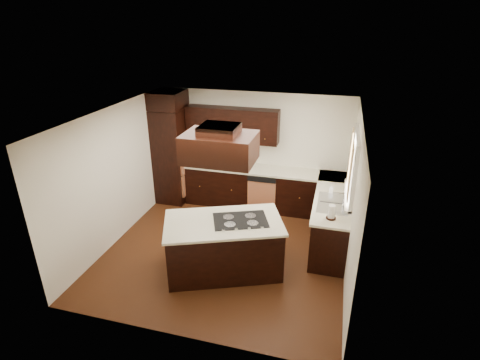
% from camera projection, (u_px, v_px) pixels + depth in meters
% --- Properties ---
extents(floor, '(4.20, 4.20, 0.02)m').
position_uv_depth(floor, '(226.00, 250.00, 6.87)').
color(floor, '#572B13').
rests_on(floor, ground).
extents(ceiling, '(4.20, 4.20, 0.02)m').
position_uv_depth(ceiling, '(224.00, 115.00, 5.86)').
color(ceiling, white).
rests_on(ceiling, ground).
extents(wall_back, '(4.20, 0.02, 2.50)m').
position_uv_depth(wall_back, '(253.00, 149.00, 8.23)').
color(wall_back, white).
rests_on(wall_back, ground).
extents(wall_front, '(4.20, 0.02, 2.50)m').
position_uv_depth(wall_front, '(173.00, 259.00, 4.50)').
color(wall_front, white).
rests_on(wall_front, ground).
extents(wall_left, '(0.02, 4.20, 2.50)m').
position_uv_depth(wall_left, '(116.00, 175.00, 6.87)').
color(wall_left, white).
rests_on(wall_left, ground).
extents(wall_right, '(0.02, 4.20, 2.50)m').
position_uv_depth(wall_right, '(354.00, 203.00, 5.86)').
color(wall_right, white).
rests_on(wall_right, ground).
extents(oven_column, '(0.65, 0.75, 2.12)m').
position_uv_depth(oven_column, '(172.00, 156.00, 8.37)').
color(oven_column, black).
rests_on(oven_column, floor).
extents(wall_oven_face, '(0.05, 0.62, 0.78)m').
position_uv_depth(wall_oven_face, '(186.00, 155.00, 8.26)').
color(wall_oven_face, '#C6764C').
rests_on(wall_oven_face, oven_column).
extents(base_cabinets_back, '(2.93, 0.60, 0.88)m').
position_uv_depth(base_cabinets_back, '(251.00, 188.00, 8.27)').
color(base_cabinets_back, black).
rests_on(base_cabinets_back, floor).
extents(base_cabinets_right, '(0.60, 2.40, 0.88)m').
position_uv_depth(base_cabinets_right, '(331.00, 218.00, 7.06)').
color(base_cabinets_right, black).
rests_on(base_cabinets_right, floor).
extents(countertop_back, '(2.93, 0.63, 0.04)m').
position_uv_depth(countertop_back, '(251.00, 169.00, 8.08)').
color(countertop_back, beige).
rests_on(countertop_back, base_cabinets_back).
extents(countertop_right, '(0.63, 2.40, 0.04)m').
position_uv_depth(countertop_right, '(333.00, 196.00, 6.88)').
color(countertop_right, beige).
rests_on(countertop_right, base_cabinets_right).
extents(upper_cabinets, '(2.00, 0.34, 0.72)m').
position_uv_depth(upper_cabinets, '(232.00, 125.00, 7.95)').
color(upper_cabinets, black).
rests_on(upper_cabinets, wall_back).
extents(dishwasher_front, '(0.60, 0.05, 0.72)m').
position_uv_depth(dishwasher_front, '(261.00, 197.00, 7.96)').
color(dishwasher_front, '#C6764C').
rests_on(dishwasher_front, floor).
extents(window_frame, '(0.06, 1.32, 1.12)m').
position_uv_depth(window_frame, '(354.00, 166.00, 6.20)').
color(window_frame, white).
rests_on(window_frame, wall_right).
extents(window_pane, '(0.00, 1.20, 1.00)m').
position_uv_depth(window_pane, '(356.00, 166.00, 6.19)').
color(window_pane, white).
rests_on(window_pane, wall_right).
extents(curtain_left, '(0.02, 0.34, 0.90)m').
position_uv_depth(curtain_left, '(350.00, 172.00, 5.82)').
color(curtain_left, beige).
rests_on(curtain_left, wall_right).
extents(curtain_right, '(0.02, 0.34, 0.90)m').
position_uv_depth(curtain_right, '(350.00, 155.00, 6.56)').
color(curtain_right, beige).
rests_on(curtain_right, wall_right).
extents(sink_rim, '(0.52, 0.84, 0.01)m').
position_uv_depth(sink_rim, '(333.00, 203.00, 6.55)').
color(sink_rim, silver).
rests_on(sink_rim, countertop_right).
extents(island, '(2.05, 1.60, 0.88)m').
position_uv_depth(island, '(224.00, 247.00, 6.17)').
color(island, black).
rests_on(island, floor).
extents(island_top, '(2.14, 1.69, 0.04)m').
position_uv_depth(island_top, '(223.00, 223.00, 5.98)').
color(island_top, beige).
rests_on(island_top, island).
extents(cooktop, '(1.01, 0.85, 0.01)m').
position_uv_depth(cooktop, '(240.00, 220.00, 6.01)').
color(cooktop, black).
rests_on(cooktop, island_top).
extents(range_hood, '(1.05, 0.72, 0.42)m').
position_uv_depth(range_hood, '(220.00, 148.00, 5.49)').
color(range_hood, black).
rests_on(range_hood, ceiling).
extents(hood_duct, '(0.55, 0.50, 0.13)m').
position_uv_depth(hood_duct, '(219.00, 130.00, 5.38)').
color(hood_duct, black).
rests_on(hood_duct, ceiling).
extents(blender_base, '(0.15, 0.15, 0.10)m').
position_uv_depth(blender_base, '(215.00, 164.00, 8.16)').
color(blender_base, silver).
rests_on(blender_base, countertop_back).
extents(blender_pitcher, '(0.13, 0.13, 0.26)m').
position_uv_depth(blender_pitcher, '(215.00, 156.00, 8.09)').
color(blender_pitcher, silver).
rests_on(blender_pitcher, blender_base).
extents(spice_rack, '(0.42, 0.24, 0.34)m').
position_uv_depth(spice_rack, '(227.00, 158.00, 8.14)').
color(spice_rack, black).
rests_on(spice_rack, countertop_back).
extents(mixing_bowl, '(0.30, 0.30, 0.06)m').
position_uv_depth(mixing_bowl, '(198.00, 161.00, 8.35)').
color(mixing_bowl, white).
rests_on(mixing_bowl, countertop_back).
extents(soap_bottle, '(0.08, 0.08, 0.16)m').
position_uv_depth(soap_bottle, '(331.00, 189.00, 6.91)').
color(soap_bottle, white).
rests_on(soap_bottle, countertop_right).
extents(paper_towel, '(0.13, 0.13, 0.24)m').
position_uv_depth(paper_towel, '(332.00, 212.00, 6.01)').
color(paper_towel, white).
rests_on(paper_towel, countertop_right).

